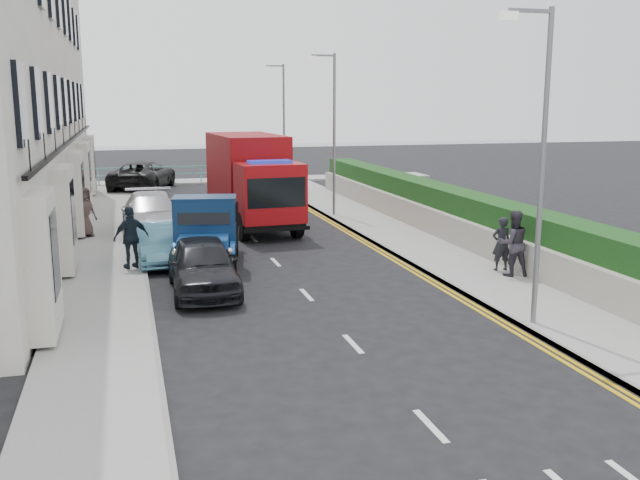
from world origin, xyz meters
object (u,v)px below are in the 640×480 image
Objects in this scene: lamp_far at (282,119)px; bedford_lorry at (206,236)px; lamp_mid at (332,125)px; pedestrian_east_near at (501,244)px; parked_car_front at (203,265)px; lamp_near at (538,151)px; red_lorry at (251,179)px.

lamp_far reaches higher than bedford_lorry.
lamp_mid is 11.87m from pedestrian_east_near.
pedestrian_east_near is (8.70, -0.36, 0.19)m from parked_car_front.
lamp_near reaches higher than pedestrian_east_near.
red_lorry is at bearing -159.40° from lamp_mid.
lamp_mid is at bearing 90.00° from lamp_near.
red_lorry is 1.66× the size of parked_car_front.
lamp_near is at bearing -35.87° from parked_car_front.
bedford_lorry is 8.83m from pedestrian_east_near.
red_lorry reaches higher than parked_car_front.
lamp_mid reaches higher than pedestrian_east_near.
lamp_mid is at bearing -78.61° from pedestrian_east_near.
lamp_near and lamp_far have the same top height.
lamp_near is 16.00m from lamp_mid.
lamp_near reaches higher than bedford_lorry.
lamp_far is (0.00, 26.00, 0.00)m from lamp_near.
parked_car_front is 2.69× the size of pedestrian_east_near.
parked_car_front is at bearing -0.60° from pedestrian_east_near.
bedford_lorry is 7.46m from red_lorry.
lamp_near is at bearing 69.48° from pedestrian_east_near.
pedestrian_east_near is at bearing -84.84° from lamp_far.
pedestrian_east_near is at bearing -9.85° from bedford_lorry.
red_lorry is 4.47× the size of pedestrian_east_near.
bedford_lorry is 0.68× the size of red_lorry.
pedestrian_east_near is (8.31, -2.97, -0.10)m from bedford_lorry.
lamp_mid is 4.36× the size of pedestrian_east_near.
bedford_lorry is at bearing -127.48° from lamp_mid.
bedford_lorry is (-6.39, 7.67, -2.98)m from lamp_near.
lamp_far reaches higher than red_lorry.
lamp_far is 1.43× the size of bedford_lorry.
lamp_far is 12.19m from red_lorry.
lamp_far is 22.26m from parked_car_front.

